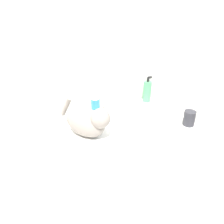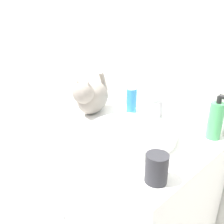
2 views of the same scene
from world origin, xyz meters
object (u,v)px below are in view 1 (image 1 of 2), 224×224
(spray_bottle, at_px, (96,106))
(cat, at_px, (88,121))
(soap_bottle, at_px, (147,91))
(cup, at_px, (189,118))

(spray_bottle, bearing_deg, cat, -128.28)
(soap_bottle, bearing_deg, spray_bottle, -176.53)
(cat, bearing_deg, soap_bottle, 83.16)
(cup, bearing_deg, soap_bottle, 90.51)
(cat, height_order, spray_bottle, cat)
(cat, bearing_deg, spray_bottle, 116.06)
(spray_bottle, height_order, cup, spray_bottle)
(cat, distance_m, soap_bottle, 0.62)
(cat, relative_size, cup, 3.66)
(cat, relative_size, soap_bottle, 1.75)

